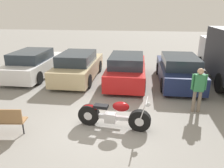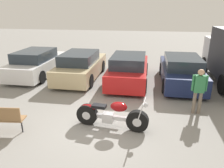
{
  "view_description": "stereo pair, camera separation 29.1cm",
  "coord_description": "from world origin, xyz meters",
  "px_view_note": "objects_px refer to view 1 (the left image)",
  "views": [
    {
      "loc": [
        1.09,
        -6.01,
        3.58
      ],
      "look_at": [
        0.11,
        1.68,
        0.85
      ],
      "focal_mm": 35.0,
      "sensor_mm": 36.0,
      "label": 1
    },
    {
      "loc": [
        1.38,
        -5.96,
        3.58
      ],
      "look_at": [
        0.11,
        1.68,
        0.85
      ],
      "focal_mm": 35.0,
      "sensor_mm": 36.0,
      "label": 2
    }
  ],
  "objects_px": {
    "motorcycle": "(113,115)",
    "parked_car_champagne": "(78,66)",
    "parked_car_white": "(34,64)",
    "park_bench": "(0,119)",
    "person_standing": "(199,87)",
    "parked_car_red": "(127,69)",
    "parked_car_navy": "(178,70)"
  },
  "relations": [
    {
      "from": "parked_car_white",
      "to": "parked_car_navy",
      "type": "relative_size",
      "value": 1.0
    },
    {
      "from": "parked_car_white",
      "to": "parked_car_red",
      "type": "distance_m",
      "value": 5.08
    },
    {
      "from": "parked_car_white",
      "to": "parked_car_red",
      "type": "xyz_separation_m",
      "value": [
        5.06,
        -0.42,
        0.0
      ]
    },
    {
      "from": "parked_car_champagne",
      "to": "parked_car_white",
      "type": "bearing_deg",
      "value": 175.82
    },
    {
      "from": "person_standing",
      "to": "park_bench",
      "type": "bearing_deg",
      "value": -158.89
    },
    {
      "from": "parked_car_white",
      "to": "park_bench",
      "type": "distance_m",
      "value": 6.05
    },
    {
      "from": "parked_car_navy",
      "to": "person_standing",
      "type": "bearing_deg",
      "value": -86.96
    },
    {
      "from": "motorcycle",
      "to": "person_standing",
      "type": "relative_size",
      "value": 1.41
    },
    {
      "from": "person_standing",
      "to": "parked_car_champagne",
      "type": "bearing_deg",
      "value": 147.94
    },
    {
      "from": "parked_car_red",
      "to": "parked_car_navy",
      "type": "xyz_separation_m",
      "value": [
        2.53,
        0.12,
        0.0
      ]
    },
    {
      "from": "parked_car_navy",
      "to": "park_bench",
      "type": "distance_m",
      "value": 8.02
    },
    {
      "from": "parked_car_red",
      "to": "park_bench",
      "type": "bearing_deg",
      "value": -121.7
    },
    {
      "from": "motorcycle",
      "to": "parked_car_champagne",
      "type": "bearing_deg",
      "value": 117.01
    },
    {
      "from": "parked_car_white",
      "to": "person_standing",
      "type": "distance_m",
      "value": 8.51
    },
    {
      "from": "park_bench",
      "to": "person_standing",
      "type": "height_order",
      "value": "person_standing"
    },
    {
      "from": "parked_car_white",
      "to": "motorcycle",
      "type": "bearing_deg",
      "value": -44.81
    },
    {
      "from": "parked_car_white",
      "to": "park_bench",
      "type": "relative_size",
      "value": 3.11
    },
    {
      "from": "motorcycle",
      "to": "parked_car_red",
      "type": "bearing_deg",
      "value": 88.41
    },
    {
      "from": "motorcycle",
      "to": "parked_car_white",
      "type": "distance_m",
      "value": 6.97
    },
    {
      "from": "parked_car_white",
      "to": "parked_car_champagne",
      "type": "relative_size",
      "value": 1.0
    },
    {
      "from": "parked_car_navy",
      "to": "person_standing",
      "type": "relative_size",
      "value": 2.75
    },
    {
      "from": "parked_car_white",
      "to": "parked_car_red",
      "type": "height_order",
      "value": "same"
    },
    {
      "from": "park_bench",
      "to": "person_standing",
      "type": "xyz_separation_m",
      "value": [
        6.02,
        2.32,
        0.42
      ]
    },
    {
      "from": "parked_car_white",
      "to": "parked_car_champagne",
      "type": "xyz_separation_m",
      "value": [
        2.53,
        -0.19,
        0.0
      ]
    },
    {
      "from": "park_bench",
      "to": "parked_car_white",
      "type": "bearing_deg",
      "value": 106.82
    },
    {
      "from": "parked_car_red",
      "to": "parked_car_navy",
      "type": "bearing_deg",
      "value": 2.76
    },
    {
      "from": "parked_car_champagne",
      "to": "park_bench",
      "type": "relative_size",
      "value": 3.11
    },
    {
      "from": "parked_car_red",
      "to": "parked_car_navy",
      "type": "height_order",
      "value": "same"
    },
    {
      "from": "parked_car_red",
      "to": "parked_car_navy",
      "type": "distance_m",
      "value": 2.54
    },
    {
      "from": "parked_car_navy",
      "to": "motorcycle",
      "type": "bearing_deg",
      "value": -119.95
    },
    {
      "from": "parked_car_champagne",
      "to": "parked_car_navy",
      "type": "relative_size",
      "value": 1.0
    },
    {
      "from": "park_bench",
      "to": "motorcycle",
      "type": "bearing_deg",
      "value": 15.39
    }
  ]
}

